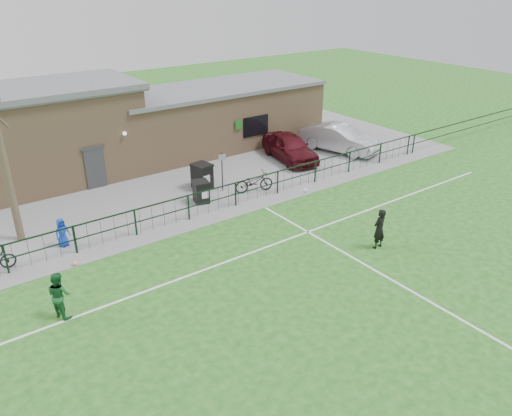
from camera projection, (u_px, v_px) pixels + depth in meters
ground at (341, 292)px, 17.18m from camera, size 90.00×90.00×0.00m
paving_strip at (164, 176)px, 27.06m from camera, size 34.00×13.00×0.02m
pitch_line_touch at (220, 213)px, 22.89m from camera, size 28.00×0.10×0.01m
pitch_line_mid at (271, 246)px, 20.11m from camera, size 28.00×0.10×0.01m
pitch_line_perp at (380, 273)px, 18.24m from camera, size 0.10×16.00×0.01m
perimeter_fence at (217, 199)px, 22.78m from camera, size 28.00×0.10×1.20m
bare_tree at (6, 171)px, 19.34m from camera, size 0.30×0.30×6.00m
wheelie_bin_left at (201, 192)px, 23.72m from camera, size 0.80×0.87×0.99m
wheelie_bin_right at (202, 177)px, 25.26m from camera, size 0.92×1.01×1.20m
sign_post at (222, 172)px, 24.80m from camera, size 0.08×0.08×2.00m
car_maroon at (290, 147)px, 29.05m from camera, size 2.65×4.81×1.55m
car_silver at (339, 138)px, 30.46m from camera, size 3.04×5.17×1.61m
bicycle_e at (254, 182)px, 24.84m from camera, size 2.09×1.20×1.04m
spectator_child at (62, 232)px, 19.82m from camera, size 0.66×0.50×1.20m
goalkeeper_kick at (377, 228)px, 19.66m from camera, size 1.69×3.37×1.86m
outfield_player at (59, 295)px, 15.67m from camera, size 0.84×0.93×1.58m
ball_ground at (75, 263)px, 18.69m from camera, size 0.19×0.19×0.19m
clubhouse at (122, 126)px, 27.85m from camera, size 24.25×5.40×4.96m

